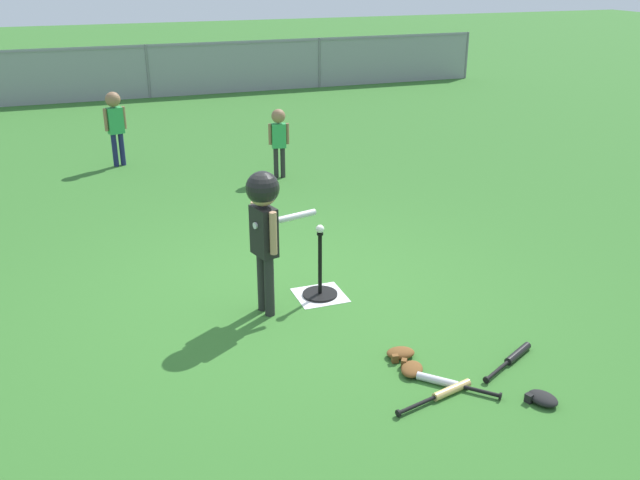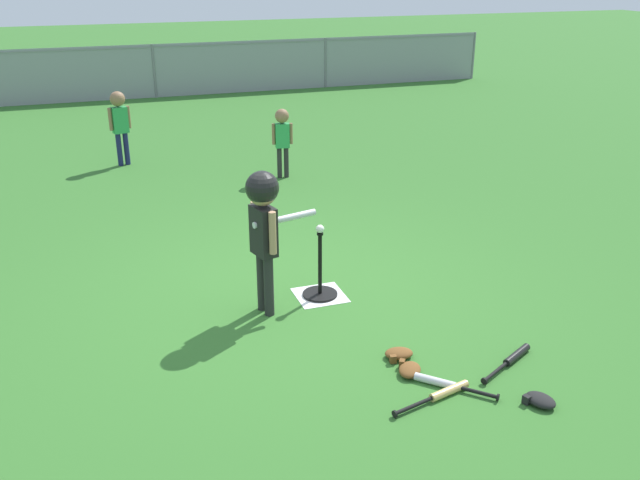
# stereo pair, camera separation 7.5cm
# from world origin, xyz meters

# --- Properties ---
(ground_plane) EXTENTS (60.00, 60.00, 0.00)m
(ground_plane) POSITION_xyz_m (0.00, 0.00, 0.00)
(ground_plane) COLOR #336B28
(home_plate) EXTENTS (0.44, 0.44, 0.01)m
(home_plate) POSITION_xyz_m (0.24, -0.13, 0.00)
(home_plate) COLOR white
(home_plate) RESTS_ON ground_plane
(batting_tee) EXTENTS (0.32, 0.32, 0.62)m
(batting_tee) POSITION_xyz_m (0.24, -0.13, 0.09)
(batting_tee) COLOR black
(batting_tee) RESTS_ON ground_plane
(baseball_on_tee) EXTENTS (0.07, 0.07, 0.07)m
(baseball_on_tee) POSITION_xyz_m (0.24, -0.13, 0.66)
(baseball_on_tee) COLOR white
(baseball_on_tee) RESTS_ON batting_tee
(batter_child) EXTENTS (0.64, 0.36, 1.28)m
(batter_child) POSITION_xyz_m (-0.31, -0.27, 0.91)
(batter_child) COLOR #262626
(batter_child) RESTS_ON ground_plane
(fielder_near_right) EXTENTS (0.32, 0.22, 1.10)m
(fielder_near_right) POSITION_xyz_m (-1.11, 4.94, 0.71)
(fielder_near_right) COLOR #191E4C
(fielder_near_right) RESTS_ON ground_plane
(fielder_near_left) EXTENTS (0.28, 0.19, 0.97)m
(fielder_near_left) POSITION_xyz_m (0.96, 3.55, 0.62)
(fielder_near_left) COLOR #262626
(fielder_near_left) RESTS_ON ground_plane
(spare_bat_silver) EXTENTS (0.47, 0.47, 0.06)m
(spare_bat_silver) POSITION_xyz_m (0.60, -1.80, 0.03)
(spare_bat_silver) COLOR silver
(spare_bat_silver) RESTS_ON ground_plane
(spare_bat_wood) EXTENTS (0.66, 0.21, 0.06)m
(spare_bat_wood) POSITION_xyz_m (0.52, -1.92, 0.03)
(spare_bat_wood) COLOR #DBB266
(spare_bat_wood) RESTS_ON ground_plane
(spare_bat_black) EXTENTS (0.61, 0.36, 0.06)m
(spare_bat_black) POSITION_xyz_m (1.26, -1.68, 0.03)
(spare_bat_black) COLOR black
(spare_bat_black) RESTS_ON ground_plane
(glove_by_plate) EXTENTS (0.26, 0.27, 0.07)m
(glove_by_plate) POSITION_xyz_m (0.44, -1.57, 0.04)
(glove_by_plate) COLOR brown
(glove_by_plate) RESTS_ON ground_plane
(glove_near_bats) EXTENTS (0.23, 0.26, 0.07)m
(glove_near_bats) POSITION_xyz_m (1.13, -2.21, 0.04)
(glove_near_bats) COLOR black
(glove_near_bats) RESTS_ON ground_plane
(glove_tossed_aside) EXTENTS (0.24, 0.19, 0.07)m
(glove_tossed_aside) POSITION_xyz_m (0.46, -1.34, 0.04)
(glove_tossed_aside) COLOR brown
(glove_tossed_aside) RESTS_ON ground_plane
(outfield_fence) EXTENTS (16.06, 0.06, 1.15)m
(outfield_fence) POSITION_xyz_m (0.00, 10.32, 0.62)
(outfield_fence) COLOR slate
(outfield_fence) RESTS_ON ground_plane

